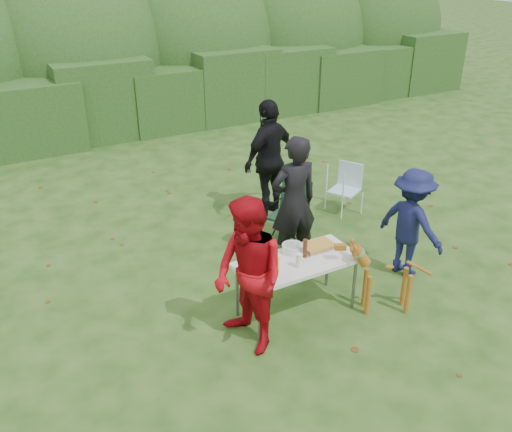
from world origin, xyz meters
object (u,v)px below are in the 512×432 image
lawn_chair (344,189)px  dog (388,277)px  person_red_jacket (249,277)px  camping_chair (288,213)px  person_black_puffy (270,159)px  beer_bottle (305,248)px  paper_towel_roll (253,256)px  child (411,223)px  folding_table (297,264)px  ketchup_bottle (262,264)px  mustard_bottle (277,265)px  person_cook (294,202)px

lawn_chair → dog: bearing=34.8°
person_red_jacket → camping_chair: (1.71, 1.88, -0.44)m
person_black_puffy → lawn_chair: person_black_puffy is taller
beer_bottle → paper_towel_roll: 0.66m
child → folding_table: bearing=80.3°
ketchup_bottle → beer_bottle: (0.62, 0.04, 0.01)m
person_red_jacket → person_black_puffy: bearing=139.3°
mustard_bottle → paper_towel_roll: bearing=122.7°
dog → folding_table: bearing=-1.2°
person_red_jacket → dog: 1.88m
person_cook → person_black_puffy: 1.64m
lawn_chair → paper_towel_roll: (-2.82, -1.87, 0.45)m
lawn_chair → mustard_bottle: (-2.65, -2.13, 0.42)m
person_cook → paper_towel_roll: bearing=42.3°
dog → paper_towel_roll: 1.71m
folding_table → mustard_bottle: (-0.36, -0.11, 0.15)m
person_cook → paper_towel_roll: person_cook is taller
dog → mustard_bottle: size_ratio=5.00×
mustard_bottle → ketchup_bottle: ketchup_bottle is taller
person_cook → lawn_chair: (1.68, 0.98, -0.53)m
folding_table → person_black_puffy: person_black_puffy is taller
person_cook → folding_table: bearing=63.8°
mustard_bottle → paper_towel_roll: (-0.17, 0.26, 0.03)m
lawn_chair → beer_bottle: size_ratio=3.54×
person_black_puffy → child: (0.71, -2.57, -0.22)m
person_red_jacket → paper_towel_roll: 0.51m
mustard_bottle → beer_bottle: beer_bottle is taller
person_red_jacket → person_black_puffy: person_black_puffy is taller
dog → beer_bottle: bearing=-5.7°
camping_chair → ketchup_bottle: 2.18m
person_cook → child: bearing=144.8°
person_cook → lawn_chair: 2.02m
camping_chair → ketchup_bottle: size_ratio=4.34×
person_red_jacket → beer_bottle: person_red_jacket is taller
person_red_jacket → beer_bottle: 0.98m
child → lawn_chair: size_ratio=1.82×
person_black_puffy → ketchup_bottle: bearing=38.1°
person_red_jacket → lawn_chair: bearing=120.0°
person_black_puffy → person_red_jacket: bearing=36.0°
folding_table → beer_bottle: beer_bottle is taller
beer_bottle → person_red_jacket: bearing=-162.4°
mustard_bottle → paper_towel_roll: size_ratio=0.77×
person_black_puffy → ketchup_bottle: (-1.64, -2.61, -0.14)m
dog → paper_towel_roll: size_ratio=3.85×
ketchup_bottle → paper_towel_roll: paper_towel_roll is taller
folding_table → dog: dog is taller
paper_towel_roll → camping_chair: bearing=45.7°
ketchup_bottle → lawn_chair: bearing=36.1°
dog → camping_chair: camping_chair is taller
folding_table → child: child is taller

